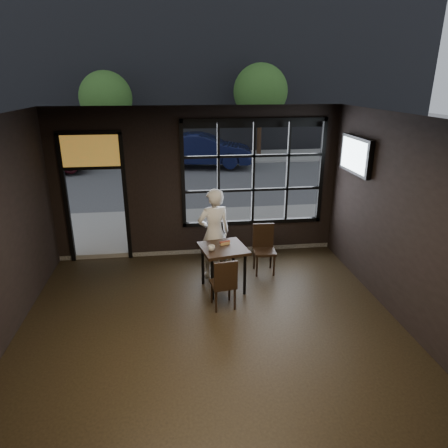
{
  "coord_description": "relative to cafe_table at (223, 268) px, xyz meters",
  "views": [
    {
      "loc": [
        -0.49,
        -4.7,
        3.67
      ],
      "look_at": [
        0.4,
        2.2,
        1.15
      ],
      "focal_mm": 32.0,
      "sensor_mm": 36.0,
      "label": 1
    }
  ],
  "objects": [
    {
      "name": "tree_right",
      "position": [
        3.47,
        13.19,
        2.71
      ],
      "size": [
        2.6,
        2.6,
        4.44
      ],
      "color": "#332114",
      "rests_on": "street_asphalt"
    },
    {
      "name": "window_frame",
      "position": [
        0.86,
        1.66,
        1.38
      ],
      "size": [
        3.06,
        0.12,
        2.28
      ],
      "primitive_type": "cube",
      "color": "black",
      "rests_on": "ground"
    },
    {
      "name": "navy_car",
      "position": [
        0.49,
        10.86,
        0.38
      ],
      "size": [
        4.44,
        2.23,
        1.4
      ],
      "primitive_type": "imported",
      "rotation": [
        0.0,
        0.0,
        1.39
      ],
      "color": "black",
      "rests_on": "street_asphalt"
    },
    {
      "name": "man",
      "position": [
        -0.11,
        0.57,
        0.47
      ],
      "size": [
        0.73,
        0.56,
        1.78
      ],
      "primitive_type": "imported",
      "rotation": [
        0.0,
        0.0,
        3.36
      ],
      "color": "silver",
      "rests_on": "floor"
    },
    {
      "name": "floor",
      "position": [
        -0.34,
        -1.84,
        -0.43
      ],
      "size": [
        6.0,
        7.0,
        0.02
      ],
      "primitive_type": "cube",
      "color": "black",
      "rests_on": "ground"
    },
    {
      "name": "maroon_car",
      "position": [
        -6.33,
        10.39,
        0.36
      ],
      "size": [
        4.23,
        2.36,
        1.36
      ],
      "primitive_type": "imported",
      "rotation": [
        0.0,
        0.0,
        1.77
      ],
      "color": "#380C13",
      "rests_on": "street_asphalt"
    },
    {
      "name": "tv",
      "position": [
        2.59,
        0.58,
        1.91
      ],
      "size": [
        0.13,
        1.18,
        0.69
      ],
      "primitive_type": "cube",
      "color": "black",
      "rests_on": "wall_right"
    },
    {
      "name": "building_across",
      "position": [
        -0.34,
        21.16,
        7.08
      ],
      "size": [
        28.0,
        12.0,
        15.0
      ],
      "primitive_type": "cube",
      "color": "#5B5956",
      "rests_on": "ground"
    },
    {
      "name": "cup",
      "position": [
        -0.22,
        -0.13,
        0.47
      ],
      "size": [
        0.14,
        0.14,
        0.1
      ],
      "primitive_type": "imported",
      "rotation": [
        0.0,
        0.0,
        0.16
      ],
      "color": "silver",
      "rests_on": "cafe_table"
    },
    {
      "name": "tree_left",
      "position": [
        -3.76,
        13.17,
        2.46
      ],
      "size": [
        2.4,
        2.4,
        4.09
      ],
      "color": "#332114",
      "rests_on": "street_asphalt"
    },
    {
      "name": "chair_window",
      "position": [
        0.9,
        0.57,
        0.06
      ],
      "size": [
        0.44,
        0.44,
        0.98
      ],
      "primitive_type": "cube",
      "rotation": [
        0.0,
        0.0,
        -0.05
      ],
      "color": "black",
      "rests_on": "floor"
    },
    {
      "name": "wall_right",
      "position": [
        2.66,
        -1.84,
        1.18
      ],
      "size": [
        0.04,
        7.0,
        3.2
      ],
      "primitive_type": "cube",
      "color": "black",
      "rests_on": "ground"
    },
    {
      "name": "chair_near",
      "position": [
        -0.08,
        -0.6,
        0.03
      ],
      "size": [
        0.45,
        0.45,
        0.92
      ],
      "primitive_type": "cube",
      "rotation": [
        0.0,
        0.0,
        3.28
      ],
      "color": "black",
      "rests_on": "floor"
    },
    {
      "name": "street_asphalt",
      "position": [
        -0.34,
        22.16,
        -0.44
      ],
      "size": [
        60.0,
        41.0,
        0.04
      ],
      "primitive_type": "cube",
      "color": "#545456",
      "rests_on": "ground"
    },
    {
      "name": "cafe_table",
      "position": [
        0.0,
        0.0,
        0.0
      ],
      "size": [
        0.92,
        0.92,
        0.85
      ],
      "primitive_type": "cube",
      "rotation": [
        0.0,
        0.0,
        0.2
      ],
      "color": "black",
      "rests_on": "floor"
    },
    {
      "name": "stained_transom",
      "position": [
        -2.44,
        1.66,
        1.93
      ],
      "size": [
        1.2,
        0.06,
        0.7
      ],
      "primitive_type": "cube",
      "color": "orange",
      "rests_on": "ground"
    },
    {
      "name": "hotdog",
      "position": [
        0.04,
        0.12,
        0.45
      ],
      "size": [
        0.21,
        0.14,
        0.06
      ],
      "primitive_type": null,
      "rotation": [
        0.0,
        0.0,
        0.32
      ],
      "color": "tan",
      "rests_on": "cafe_table"
    },
    {
      "name": "ceiling",
      "position": [
        -0.34,
        -1.84,
        2.79
      ],
      "size": [
        6.0,
        7.0,
        0.02
      ],
      "primitive_type": "cube",
      "color": "black",
      "rests_on": "ground"
    }
  ]
}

